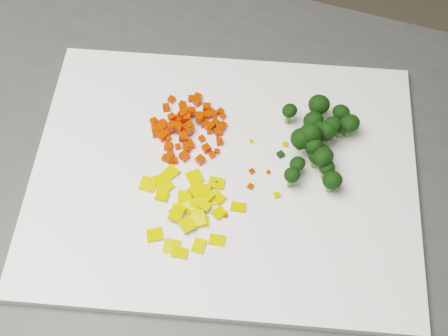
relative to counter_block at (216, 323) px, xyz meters
The scene contains 144 objects.
counter_block is the anchor object (origin of this frame).
cutting_board 0.46m from the counter_block, 101.80° to the left, with size 0.46×0.36×0.01m, color white.
carrot_pile 0.49m from the counter_block, 140.68° to the left, with size 0.10×0.10×0.03m, color red, non-canonical shape.
pepper_pile 0.47m from the counter_block, 125.14° to the right, with size 0.12×0.12×0.02m, color gold, non-canonical shape.
broccoli_pile 0.51m from the counter_block, 59.61° to the left, with size 0.12×0.12×0.06m, color black, non-canonical shape.
carrot_cube_0 0.49m from the counter_block, 138.89° to the left, with size 0.01×0.01×0.01m, color red.
carrot_cube_1 0.48m from the counter_block, 124.46° to the left, with size 0.01×0.01×0.01m, color red.
carrot_cube_2 0.47m from the counter_block, 116.22° to the left, with size 0.01×0.01×0.01m, color red.
carrot_cube_3 0.48m from the counter_block, 116.36° to the left, with size 0.01×0.01×0.01m, color red.
carrot_cube_4 0.48m from the counter_block, 142.31° to the left, with size 0.01×0.01×0.01m, color red.
carrot_cube_5 0.48m from the counter_block, 138.94° to the left, with size 0.01×0.01×0.01m, color red.
carrot_cube_6 0.48m from the counter_block, 156.61° to the left, with size 0.01×0.01×0.01m, color red.
carrot_cube_7 0.48m from the counter_block, 128.02° to the left, with size 0.01×0.01×0.01m, color red.
carrot_cube_8 0.47m from the counter_block, 164.04° to the left, with size 0.01×0.01×0.01m, color red.
carrot_cube_9 0.48m from the counter_block, 152.45° to the left, with size 0.01×0.01×0.01m, color red.
carrot_cube_10 0.48m from the counter_block, 140.55° to the left, with size 0.01×0.01×0.01m, color red.
carrot_cube_11 0.48m from the counter_block, 146.38° to the left, with size 0.01×0.01×0.01m, color red.
carrot_cube_12 0.49m from the counter_block, 142.79° to the left, with size 0.01×0.01×0.01m, color red.
carrot_cube_13 0.48m from the counter_block, 145.07° to the left, with size 0.01×0.01×0.01m, color red.
carrot_cube_14 0.48m from the counter_block, 122.95° to the left, with size 0.01×0.01×0.01m, color red.
carrot_cube_15 0.49m from the counter_block, 130.21° to the left, with size 0.01×0.01×0.01m, color red.
carrot_cube_16 0.48m from the counter_block, 157.94° to the left, with size 0.01×0.01×0.01m, color red.
carrot_cube_17 0.48m from the counter_block, 125.88° to the left, with size 0.01×0.01×0.01m, color red.
carrot_cube_18 0.47m from the counter_block, 143.68° to the left, with size 0.01×0.01×0.01m, color red.
carrot_cube_19 0.48m from the counter_block, 117.29° to the left, with size 0.01×0.01×0.01m, color red.
carrot_cube_20 0.49m from the counter_block, 130.70° to the left, with size 0.01×0.01×0.01m, color red.
carrot_cube_21 0.47m from the counter_block, 122.94° to the left, with size 0.01×0.01×0.01m, color red.
carrot_cube_22 0.47m from the counter_block, 153.34° to the left, with size 0.01×0.01×0.01m, color red.
carrot_cube_23 0.48m from the counter_block, 152.61° to the left, with size 0.01×0.01×0.01m, color red.
carrot_cube_24 0.48m from the counter_block, 134.68° to the left, with size 0.01×0.01×0.01m, color red.
carrot_cube_25 0.49m from the counter_block, 147.27° to the left, with size 0.01×0.01×0.01m, color red.
carrot_cube_26 0.49m from the counter_block, 147.01° to the left, with size 0.01×0.01×0.01m, color red.
carrot_cube_27 0.48m from the counter_block, 122.08° to the left, with size 0.01×0.01×0.01m, color red.
carrot_cube_28 0.47m from the counter_block, 138.12° to the left, with size 0.01×0.01×0.01m, color red.
carrot_cube_29 0.48m from the counter_block, 146.42° to the left, with size 0.01×0.01×0.01m, color red.
carrot_cube_30 0.48m from the counter_block, 157.49° to the left, with size 0.01×0.01×0.01m, color red.
carrot_cube_31 0.49m from the counter_block, 138.49° to the left, with size 0.01×0.01×0.01m, color red.
carrot_cube_32 0.48m from the counter_block, 130.82° to the left, with size 0.01×0.01×0.01m, color red.
carrot_cube_33 0.48m from the counter_block, 120.49° to the left, with size 0.01×0.01×0.01m, color red.
carrot_cube_34 0.49m from the counter_block, 138.92° to the left, with size 0.01×0.01×0.01m, color red.
carrot_cube_35 0.48m from the counter_block, 143.41° to the left, with size 0.01×0.01×0.01m, color red.
carrot_cube_36 0.48m from the counter_block, 115.50° to the left, with size 0.01×0.01×0.01m, color red.
carrot_cube_37 0.49m from the counter_block, 146.58° to the left, with size 0.01×0.01×0.01m, color red.
carrot_cube_38 0.48m from the counter_block, 139.88° to the left, with size 0.01×0.01×0.01m, color red.
carrot_cube_39 0.48m from the counter_block, 118.09° to the left, with size 0.01×0.01×0.01m, color red.
carrot_cube_40 0.47m from the counter_block, 147.45° to the left, with size 0.01×0.01×0.01m, color red.
carrot_cube_41 0.48m from the counter_block, 159.14° to the left, with size 0.01×0.01×0.01m, color red.
carrot_cube_42 0.47m from the counter_block, 166.36° to the left, with size 0.01×0.01×0.01m, color red.
carrot_cube_43 0.48m from the counter_block, 147.33° to the left, with size 0.01×0.01×0.01m, color red.
carrot_cube_44 0.48m from the counter_block, 160.18° to the left, with size 0.01×0.01×0.01m, color red.
carrot_cube_45 0.48m from the counter_block, 124.94° to the left, with size 0.01×0.01×0.01m, color red.
carrot_cube_46 0.48m from the counter_block, 156.22° to the left, with size 0.01×0.01×0.01m, color red.
carrot_cube_47 0.47m from the counter_block, 124.88° to the left, with size 0.01×0.01×0.01m, color red.
carrot_cube_48 0.47m from the counter_block, 162.20° to the left, with size 0.01×0.01×0.01m, color red.
carrot_cube_49 0.48m from the counter_block, 142.94° to the left, with size 0.01×0.01×0.01m, color red.
carrot_cube_50 0.48m from the counter_block, 139.39° to the left, with size 0.01×0.01×0.01m, color red.
carrot_cube_51 0.49m from the counter_block, 150.75° to the left, with size 0.01×0.01×0.01m, color red.
carrot_cube_52 0.49m from the counter_block, 138.49° to the left, with size 0.01×0.01×0.01m, color red.
carrot_cube_53 0.48m from the counter_block, 124.90° to the left, with size 0.01×0.01×0.01m, color red.
carrot_cube_54 0.48m from the counter_block, 159.56° to the left, with size 0.01×0.01×0.01m, color red.
carrot_cube_55 0.47m from the counter_block, 131.59° to the left, with size 0.01×0.01×0.01m, color red.
carrot_cube_56 0.48m from the counter_block, 118.35° to the left, with size 0.01×0.01×0.01m, color red.
carrot_cube_57 0.49m from the counter_block, 131.40° to the left, with size 0.01×0.01×0.01m, color red.
carrot_cube_58 0.49m from the counter_block, 140.97° to the left, with size 0.01×0.01×0.01m, color red.
carrot_cube_59 0.47m from the counter_block, 128.84° to the left, with size 0.01×0.01×0.01m, color red.
carrot_cube_60 0.49m from the counter_block, 133.42° to the left, with size 0.01×0.01×0.01m, color red.
carrot_cube_61 0.48m from the counter_block, 153.90° to the left, with size 0.01×0.01×0.01m, color red.
carrot_cube_62 0.47m from the counter_block, 166.28° to the left, with size 0.01×0.01×0.01m, color red.
carrot_cube_63 0.47m from the counter_block, 168.54° to the left, with size 0.01×0.01×0.01m, color red.
carrot_cube_64 0.48m from the counter_block, 128.07° to the left, with size 0.01×0.01×0.01m, color red.
carrot_cube_65 0.48m from the counter_block, 155.89° to the left, with size 0.01×0.01×0.01m, color red.
carrot_cube_66 0.49m from the counter_block, 134.63° to the left, with size 0.01×0.01×0.01m, color red.
carrot_cube_67 0.47m from the counter_block, 152.93° to the left, with size 0.01×0.01×0.01m, color red.
carrot_cube_68 0.48m from the counter_block, 154.32° to the left, with size 0.01×0.01×0.01m, color red.
pepper_chunk_0 0.47m from the counter_block, 70.55° to the right, with size 0.01×0.02×0.00m, color gold.
pepper_chunk_1 0.47m from the counter_block, 89.01° to the right, with size 0.01×0.01×0.00m, color gold.
pepper_chunk_2 0.47m from the counter_block, 84.80° to the right, with size 0.01×0.02×0.00m, color gold.
pepper_chunk_3 0.47m from the counter_block, 118.27° to the right, with size 0.02×0.02×0.00m, color gold.
pepper_chunk_4 0.47m from the counter_block, 111.94° to the right, with size 0.02×0.02×0.00m, color gold.
pepper_chunk_5 0.47m from the counter_block, behind, with size 0.02×0.02×0.00m, color gold.
pepper_chunk_6 0.46m from the counter_block, 116.70° to the left, with size 0.02×0.02×0.00m, color gold.
pepper_chunk_7 0.47m from the counter_block, 158.27° to the left, with size 0.02×0.02×0.00m, color gold.
pepper_chunk_8 0.46m from the counter_block, 33.40° to the right, with size 0.01×0.01×0.00m, color gold.
pepper_chunk_9 0.47m from the counter_block, 159.23° to the right, with size 0.01×0.01×0.00m, color gold.
pepper_chunk_10 0.47m from the counter_block, 94.52° to the right, with size 0.02×0.02×0.00m, color gold.
pepper_chunk_11 0.46m from the counter_block, 101.09° to the right, with size 0.01×0.02×0.00m, color gold.
pepper_chunk_12 0.47m from the counter_block, 150.94° to the right, with size 0.01×0.01×0.00m, color gold.
pepper_chunk_13 0.47m from the counter_block, 103.95° to the right, with size 0.02×0.01×0.00m, color gold.
pepper_chunk_14 0.47m from the counter_block, 161.79° to the right, with size 0.02×0.02×0.00m, color gold.
pepper_chunk_15 0.47m from the counter_block, 155.31° to the right, with size 0.02×0.02×0.00m, color gold.
pepper_chunk_16 0.46m from the counter_block, 164.94° to the left, with size 0.01×0.01×0.00m, color gold.
pepper_chunk_17 0.47m from the counter_block, 163.57° to the right, with size 0.01×0.02×0.00m, color gold.
pepper_chunk_18 0.47m from the counter_block, 167.10° to the right, with size 0.02×0.01×0.00m, color gold.
pepper_chunk_19 0.46m from the counter_block, 45.98° to the left, with size 0.01×0.02×0.00m, color gold.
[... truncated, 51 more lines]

